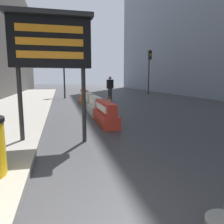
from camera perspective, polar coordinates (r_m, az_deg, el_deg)
message_board at (r=5.33m, az=-15.73°, el=16.81°), size 1.92×0.36×3.01m
jersey_barrier_red_striped at (r=7.43m, az=-1.71°, el=-0.59°), size 0.51×2.12×0.78m
jersey_barrier_white at (r=9.58m, az=-4.40°, el=1.49°), size 0.52×1.75×0.77m
jersey_barrier_cream at (r=11.66m, az=-6.04°, el=2.81°), size 0.56×1.74×0.79m
jersey_barrier_orange_far at (r=13.88m, az=-7.25°, el=3.81°), size 0.52×2.05×0.83m
traffic_cone_near at (r=11.83m, az=-0.62°, el=2.81°), size 0.37×0.37×0.66m
traffic_light_near_curb at (r=17.53m, az=-12.53°, el=13.58°), size 0.28×0.44×4.26m
traffic_light_far_side at (r=21.47m, az=9.75°, el=12.52°), size 0.28×0.45×4.15m
pedestrian_worker at (r=15.96m, az=-0.51°, el=6.79°), size 0.51×0.42×1.69m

